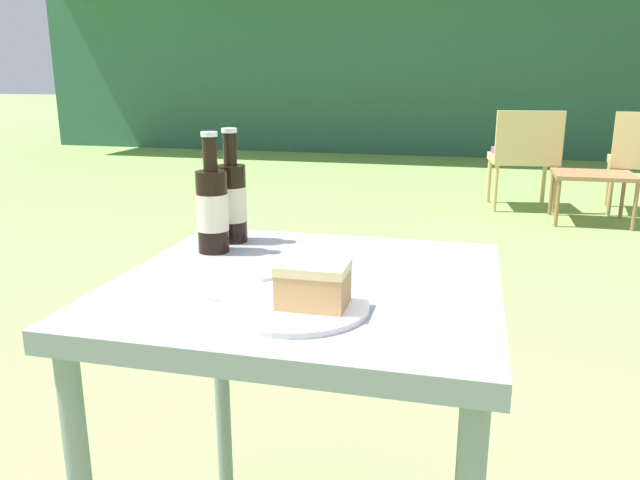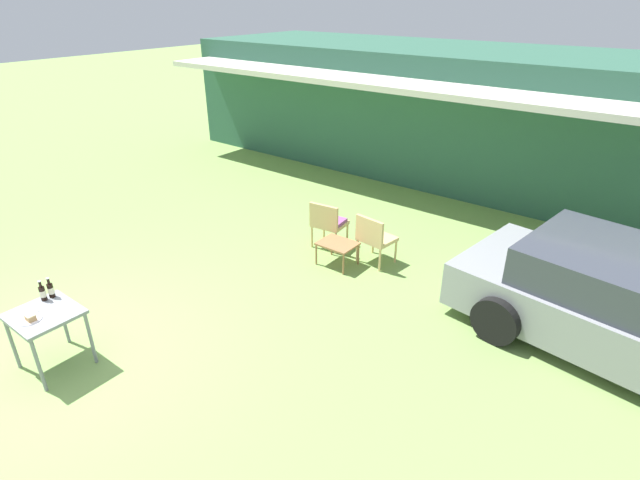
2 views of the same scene
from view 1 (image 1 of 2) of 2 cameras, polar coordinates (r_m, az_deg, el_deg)
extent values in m
cube|color=#2D5B47|center=(10.86, 10.94, 16.22)|extent=(11.72, 4.01, 2.80)
cylinder|color=tan|center=(5.83, 19.77, 5.04)|extent=(0.04, 0.04, 0.39)
cylinder|color=tan|center=(5.75, 15.19, 5.26)|extent=(0.04, 0.04, 0.39)
cylinder|color=tan|center=(5.45, 20.64, 4.31)|extent=(0.04, 0.04, 0.39)
cylinder|color=tan|center=(5.36, 15.74, 4.54)|extent=(0.04, 0.04, 0.39)
cube|color=tan|center=(5.56, 18.03, 7.08)|extent=(0.57, 0.52, 0.06)
cube|color=tan|center=(5.34, 18.61, 9.10)|extent=(0.53, 0.11, 0.38)
cube|color=#995193|center=(5.55, 18.07, 7.64)|extent=(0.51, 0.44, 0.05)
cylinder|color=tan|center=(5.92, 24.81, 4.66)|extent=(0.04, 0.04, 0.39)
cylinder|color=tan|center=(5.52, 25.02, 3.99)|extent=(0.04, 0.04, 0.39)
cube|color=#996B42|center=(5.18, 23.75, 5.46)|extent=(0.58, 0.47, 0.03)
cylinder|color=#996B42|center=(4.97, 20.88, 3.13)|extent=(0.03, 0.03, 0.35)
cylinder|color=#996B42|center=(5.06, 26.86, 2.70)|extent=(0.03, 0.03, 0.35)
cylinder|color=#996B42|center=(5.37, 20.39, 4.01)|extent=(0.03, 0.03, 0.35)
cylinder|color=#996B42|center=(5.46, 25.93, 3.60)|extent=(0.03, 0.03, 0.35)
cube|color=gray|center=(1.18, -1.16, -4.51)|extent=(0.71, 0.68, 0.04)
cylinder|color=gray|center=(1.68, -9.00, -12.21)|extent=(0.04, 0.04, 0.70)
cylinder|color=gray|center=(1.57, 13.38, -14.53)|extent=(0.04, 0.04, 0.70)
cylinder|color=white|center=(1.02, -2.28, -6.08)|extent=(0.24, 0.24, 0.01)
cube|color=tan|center=(1.01, -0.63, -4.46)|extent=(0.11, 0.08, 0.06)
cube|color=#DBBC89|center=(0.99, -0.63, -2.51)|extent=(0.11, 0.08, 0.02)
cylinder|color=black|center=(1.43, -8.07, 3.30)|extent=(0.07, 0.07, 0.18)
cylinder|color=black|center=(1.41, -8.25, 8.22)|extent=(0.03, 0.03, 0.07)
cylinder|color=silver|center=(1.40, -8.31, 9.89)|extent=(0.03, 0.03, 0.01)
cylinder|color=beige|center=(1.43, -8.07, 3.30)|extent=(0.07, 0.07, 0.08)
cylinder|color=black|center=(1.35, -9.80, 2.55)|extent=(0.07, 0.07, 0.18)
cylinder|color=black|center=(1.33, -10.04, 7.76)|extent=(0.03, 0.03, 0.07)
cylinder|color=silver|center=(1.32, -10.12, 9.52)|extent=(0.03, 0.03, 0.01)
cylinder|color=beige|center=(1.35, -9.80, 2.55)|extent=(0.07, 0.07, 0.08)
cube|color=silver|center=(1.04, -6.07, -5.97)|extent=(0.18, 0.04, 0.01)
cylinder|color=silver|center=(1.16, -4.98, -3.53)|extent=(0.03, 0.03, 0.01)
camera|label=2|loc=(5.76, 118.46, 23.07)|focal=28.00mm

